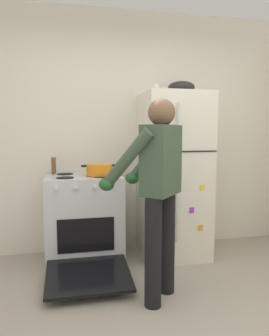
% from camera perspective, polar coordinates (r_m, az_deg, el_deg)
% --- Properties ---
extents(kitchen_wall_back, '(6.00, 0.10, 2.70)m').
position_cam_1_polar(kitchen_wall_back, '(3.66, -2.79, 6.49)').
color(kitchen_wall_back, silver).
rests_on(kitchen_wall_back, ground).
extents(refrigerator, '(0.68, 0.72, 1.76)m').
position_cam_1_polar(refrigerator, '(3.45, 6.99, -1.36)').
color(refrigerator, silver).
rests_on(refrigerator, ground).
extents(stove_range, '(0.76, 1.22, 0.91)m').
position_cam_1_polar(stove_range, '(3.34, -9.11, -9.29)').
color(stove_range, silver).
rests_on(stove_range, ground).
extents(person_cook, '(0.67, 0.70, 1.60)m').
position_cam_1_polar(person_cook, '(2.48, 4.07, -2.57)').
color(person_cook, black).
rests_on(person_cook, ground).
extents(red_pot, '(0.36, 0.26, 0.11)m').
position_cam_1_polar(red_pot, '(3.22, -6.39, -0.29)').
color(red_pot, orange).
rests_on(red_pot, stove_range).
extents(coffee_mug, '(0.11, 0.08, 0.10)m').
position_cam_1_polar(coffee_mug, '(3.45, 4.05, 14.13)').
color(coffee_mug, silver).
rests_on(coffee_mug, refrigerator).
extents(pepper_mill, '(0.05, 0.05, 0.17)m').
position_cam_1_polar(pepper_mill, '(3.45, -14.45, 0.47)').
color(pepper_mill, brown).
rests_on(pepper_mill, stove_range).
extents(mixing_bowl, '(0.28, 0.28, 0.13)m').
position_cam_1_polar(mixing_bowl, '(3.48, 8.49, 14.27)').
color(mixing_bowl, black).
rests_on(mixing_bowl, refrigerator).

